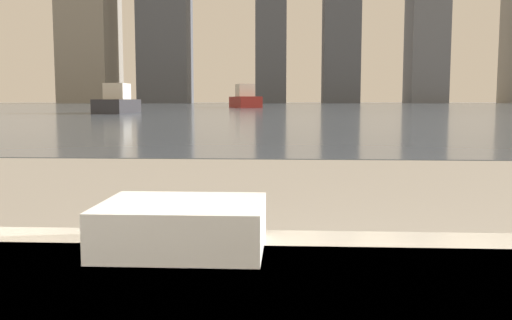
{
  "coord_description": "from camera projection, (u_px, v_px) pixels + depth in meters",
  "views": [
    {
      "loc": [
        0.08,
        -0.03,
        0.74
      ],
      "look_at": [
        -0.06,
        2.43,
        0.48
      ],
      "focal_mm": 40.0,
      "sensor_mm": 36.0,
      "label": 1
    }
  ],
  "objects": [
    {
      "name": "harbor_boat_1",
      "position": [
        245.0,
        99.0,
        51.55
      ],
      "size": [
        3.42,
        5.97,
        2.12
      ],
      "color": "maroon",
      "rests_on": "harbor_water"
    },
    {
      "name": "harbor_boat_2",
      "position": [
        117.0,
        103.0,
        30.17
      ],
      "size": [
        1.47,
        4.22,
        1.58
      ],
      "color": "#2D2D33",
      "rests_on": "harbor_water"
    },
    {
      "name": "harbor_water",
      "position": [
        287.0,
        106.0,
        61.67
      ],
      "size": [
        180.0,
        110.0,
        0.01
      ],
      "color": "slate",
      "rests_on": "ground_plane"
    },
    {
      "name": "towel_stack",
      "position": [
        183.0,
        226.0,
        0.95
      ],
      "size": [
        0.27,
        0.22,
        0.08
      ],
      "color": "white",
      "rests_on": "bathtub"
    },
    {
      "name": "harbor_boat_0",
      "position": [
        244.0,
        101.0,
        76.41
      ],
      "size": [
        2.79,
        3.92,
        1.4
      ],
      "color": "#335647",
      "rests_on": "harbor_water"
    },
    {
      "name": "skyline_tower_2",
      "position": [
        271.0,
        29.0,
        115.86
      ],
      "size": [
        6.16,
        7.37,
        30.14
      ],
      "color": "#4C515B",
      "rests_on": "ground_plane"
    },
    {
      "name": "skyline_tower_0",
      "position": [
        89.0,
        8.0,
        117.47
      ],
      "size": [
        10.13,
        12.81,
        39.14
      ],
      "color": "gray",
      "rests_on": "ground_plane"
    }
  ]
}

